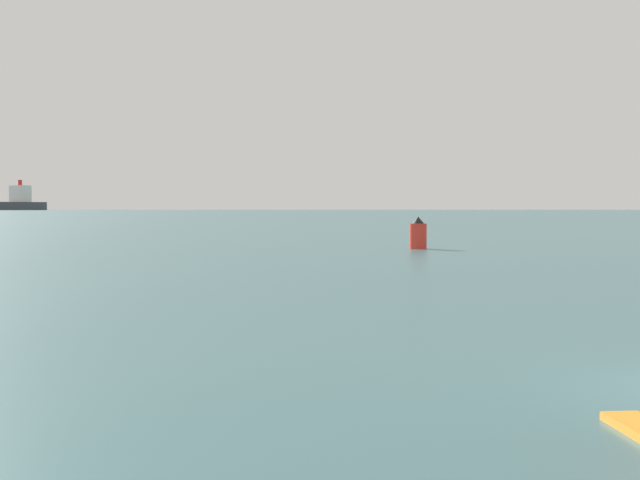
{
  "coord_description": "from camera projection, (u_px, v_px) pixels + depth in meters",
  "views": [
    {
      "loc": [
        -9.0,
        -12.1,
        3.02
      ],
      "look_at": [
        -6.13,
        3.68,
        2.39
      ],
      "focal_mm": 46.83,
      "sensor_mm": 36.0,
      "label": 1
    }
  ],
  "objects": [
    {
      "name": "channel_buoy",
      "position": [
        418.0,
        234.0,
        60.47
      ],
      "size": [
        1.25,
        1.25,
        2.34
      ],
      "color": "red",
      "rests_on": "ground_plane"
    }
  ]
}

